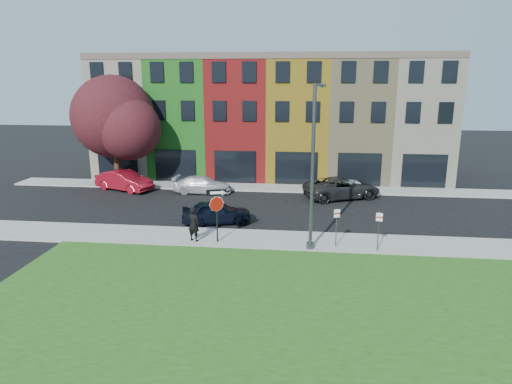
# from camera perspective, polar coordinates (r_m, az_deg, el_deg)

# --- Properties ---
(ground) EXTENTS (120.00, 120.00, 0.00)m
(ground) POSITION_cam_1_polar(r_m,az_deg,el_deg) (21.92, 3.76, -8.96)
(ground) COLOR black
(ground) RESTS_ON ground
(sidewalk_near) EXTENTS (40.00, 3.00, 0.12)m
(sidewalk_near) POSITION_cam_1_polar(r_m,az_deg,el_deg) (24.69, 8.78, -6.24)
(sidewalk_near) COLOR gray
(sidewalk_near) RESTS_ON ground
(sidewalk_far) EXTENTS (40.00, 2.40, 0.12)m
(sidewalk_far) POSITION_cam_1_polar(r_m,az_deg,el_deg) (36.37, 0.22, 0.57)
(sidewalk_far) COLOR gray
(sidewalk_far) RESTS_ON ground
(rowhouse_block) EXTENTS (30.00, 10.12, 10.00)m
(rowhouse_block) POSITION_cam_1_polar(r_m,az_deg,el_deg) (41.63, 1.86, 9.16)
(rowhouse_block) COLOR beige
(rowhouse_block) RESTS_ON ground
(stop_sign) EXTENTS (1.02, 0.32, 2.86)m
(stop_sign) POSITION_cam_1_polar(r_m,az_deg,el_deg) (23.78, -4.95, -1.59)
(stop_sign) COLOR black
(stop_sign) RESTS_ON sidewalk_near
(man) EXTENTS (0.98, 0.90, 1.86)m
(man) POSITION_cam_1_polar(r_m,az_deg,el_deg) (24.40, -7.81, -3.99)
(man) COLOR black
(man) RESTS_ON sidewalk_near
(sedan_near) EXTENTS (3.74, 4.98, 1.41)m
(sedan_near) POSITION_cam_1_polar(r_m,az_deg,el_deg) (27.60, -4.95, -2.52)
(sedan_near) COLOR black
(sedan_near) RESTS_ON ground
(parked_car_red) EXTENTS (4.97, 5.91, 1.57)m
(parked_car_red) POSITION_cam_1_polar(r_m,az_deg,el_deg) (37.02, -16.16, 1.39)
(parked_car_red) COLOR maroon
(parked_car_red) RESTS_ON ground
(parked_car_silver) EXTENTS (1.91, 4.46, 1.28)m
(parked_car_silver) POSITION_cam_1_polar(r_m,az_deg,el_deg) (35.01, -6.67, 0.91)
(parked_car_silver) COLOR silver
(parked_car_silver) RESTS_ON ground
(parked_car_dark) EXTENTS (6.62, 7.44, 1.55)m
(parked_car_dark) POSITION_cam_1_polar(r_m,az_deg,el_deg) (33.84, 10.69, 0.53)
(parked_car_dark) COLOR black
(parked_car_dark) RESTS_ON ground
(parked_car_white) EXTENTS (2.58, 4.26, 1.31)m
(parked_car_white) POSITION_cam_1_polar(r_m,az_deg,el_deg) (34.54, 12.07, 0.53)
(parked_car_white) COLOR silver
(parked_car_white) RESTS_ON ground
(street_lamp) EXTENTS (0.80, 2.55, 8.21)m
(street_lamp) POSITION_cam_1_polar(r_m,az_deg,el_deg) (22.67, 7.17, 3.01)
(street_lamp) COLOR #47494C
(street_lamp) RESTS_ON sidewalk_near
(parking_sign_a) EXTENTS (0.31, 0.13, 2.10)m
(parking_sign_a) POSITION_cam_1_polar(r_m,az_deg,el_deg) (23.53, 10.04, -3.78)
(parking_sign_a) COLOR #47494C
(parking_sign_a) RESTS_ON sidewalk_near
(parking_sign_b) EXTENTS (0.32, 0.11, 2.07)m
(parking_sign_b) POSITION_cam_1_polar(r_m,az_deg,el_deg) (23.45, 15.08, -4.16)
(parking_sign_b) COLOR #47494C
(parking_sign_b) RESTS_ON sidewalk_near
(tree_purple) EXTENTS (7.72, 6.76, 8.70)m
(tree_purple) POSITION_cam_1_polar(r_m,az_deg,el_deg) (37.94, -17.18, 8.75)
(tree_purple) COLOR black
(tree_purple) RESTS_ON sidewalk_far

